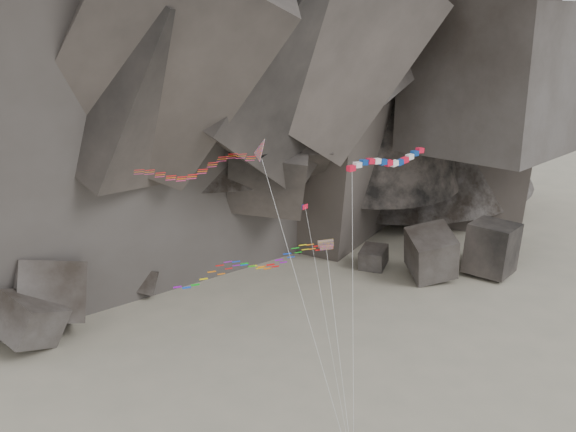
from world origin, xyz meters
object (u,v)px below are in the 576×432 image
object	(u,v)px
banner_kite	(387,163)
delta_kite	(193,167)
pennant_kite	(314,260)
parafoil_kite	(247,265)

from	to	relation	value
banner_kite	delta_kite	bearing A→B (deg)	158.96
banner_kite	pennant_kite	bearing A→B (deg)	172.26
delta_kite	parafoil_kite	bearing A→B (deg)	-6.04
banner_kite	parafoil_kite	world-z (taller)	banner_kite
delta_kite	banner_kite	world-z (taller)	delta_kite
parafoil_kite	pennant_kite	distance (m)	5.39
delta_kite	banner_kite	xyz separation A→B (m)	(16.14, -0.04, -0.94)
pennant_kite	delta_kite	bearing A→B (deg)	139.02
delta_kite	pennant_kite	xyz separation A→B (m)	(9.24, -1.65, -8.07)
delta_kite	parafoil_kite	xyz separation A→B (m)	(3.96, -0.56, -8.18)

